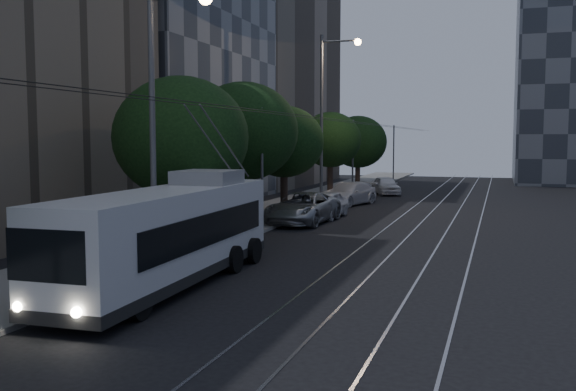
{
  "coord_description": "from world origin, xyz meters",
  "views": [
    {
      "loc": [
        5.71,
        -19.08,
        4.47
      ],
      "look_at": [
        -1.86,
        3.66,
        2.37
      ],
      "focal_mm": 40.0,
      "sensor_mm": 36.0,
      "label": 1
    }
  ],
  "objects_px": {
    "trolleybus": "(171,234)",
    "car_white_c": "(349,193)",
    "pickup_silver": "(303,208)",
    "streetlamp_far": "(328,106)",
    "streetlamp_near": "(163,102)",
    "car_white_d": "(386,185)",
    "car_white_a": "(325,204)",
    "car_white_b": "(349,194)"
  },
  "relations": [
    {
      "from": "car_white_d",
      "to": "streetlamp_near",
      "type": "bearing_deg",
      "value": -115.44
    },
    {
      "from": "trolleybus",
      "to": "car_white_d",
      "type": "relative_size",
      "value": 2.64
    },
    {
      "from": "car_white_b",
      "to": "car_white_d",
      "type": "relative_size",
      "value": 1.19
    },
    {
      "from": "car_white_a",
      "to": "car_white_c",
      "type": "height_order",
      "value": "car_white_a"
    },
    {
      "from": "pickup_silver",
      "to": "car_white_c",
      "type": "xyz_separation_m",
      "value": [
        0.0,
        11.0,
        -0.07
      ]
    },
    {
      "from": "car_white_d",
      "to": "car_white_b",
      "type": "bearing_deg",
      "value": -118.58
    },
    {
      "from": "car_white_c",
      "to": "car_white_d",
      "type": "bearing_deg",
      "value": 100.98
    },
    {
      "from": "car_white_d",
      "to": "trolleybus",
      "type": "bearing_deg",
      "value": -113.73
    },
    {
      "from": "streetlamp_far",
      "to": "car_white_a",
      "type": "bearing_deg",
      "value": -76.59
    },
    {
      "from": "car_white_c",
      "to": "streetlamp_near",
      "type": "distance_m",
      "value": 25.4
    },
    {
      "from": "trolleybus",
      "to": "car_white_c",
      "type": "height_order",
      "value": "trolleybus"
    },
    {
      "from": "car_white_d",
      "to": "car_white_a",
      "type": "bearing_deg",
      "value": -114.72
    },
    {
      "from": "car_white_c",
      "to": "streetlamp_far",
      "type": "bearing_deg",
      "value": -81.59
    },
    {
      "from": "streetlamp_near",
      "to": "car_white_b",
      "type": "bearing_deg",
      "value": 88.38
    },
    {
      "from": "trolleybus",
      "to": "car_white_c",
      "type": "relative_size",
      "value": 2.53
    },
    {
      "from": "car_white_a",
      "to": "streetlamp_far",
      "type": "distance_m",
      "value": 7.71
    },
    {
      "from": "trolleybus",
      "to": "streetlamp_near",
      "type": "xyz_separation_m",
      "value": [
        -0.97,
        1.37,
        4.1
      ]
    },
    {
      "from": "trolleybus",
      "to": "car_white_b",
      "type": "xyz_separation_m",
      "value": [
        -0.29,
        25.46,
        -0.82
      ]
    },
    {
      "from": "car_white_c",
      "to": "car_white_a",
      "type": "bearing_deg",
      "value": -67.61
    },
    {
      "from": "pickup_silver",
      "to": "car_white_d",
      "type": "distance_m",
      "value": 19.35
    },
    {
      "from": "car_white_a",
      "to": "car_white_b",
      "type": "relative_size",
      "value": 0.87
    },
    {
      "from": "streetlamp_near",
      "to": "streetlamp_far",
      "type": "height_order",
      "value": "streetlamp_far"
    },
    {
      "from": "car_white_d",
      "to": "streetlamp_near",
      "type": "height_order",
      "value": "streetlamp_near"
    },
    {
      "from": "car_white_b",
      "to": "streetlamp_far",
      "type": "xyz_separation_m",
      "value": [
        -0.82,
        -2.65,
        5.88
      ]
    },
    {
      "from": "car_white_b",
      "to": "car_white_c",
      "type": "height_order",
      "value": "car_white_b"
    },
    {
      "from": "streetlamp_far",
      "to": "trolleybus",
      "type": "bearing_deg",
      "value": -87.22
    },
    {
      "from": "streetlamp_near",
      "to": "car_white_d",
      "type": "bearing_deg",
      "value": 87.19
    },
    {
      "from": "trolleybus",
      "to": "car_white_d",
      "type": "distance_m",
      "value": 34.61
    },
    {
      "from": "pickup_silver",
      "to": "trolleybus",
      "type": "bearing_deg",
      "value": -85.19
    },
    {
      "from": "car_white_a",
      "to": "trolleybus",
      "type": "bearing_deg",
      "value": -87.53
    },
    {
      "from": "car_white_a",
      "to": "car_white_d",
      "type": "bearing_deg",
      "value": 90.55
    },
    {
      "from": "streetlamp_near",
      "to": "streetlamp_far",
      "type": "xyz_separation_m",
      "value": [
        -0.14,
        21.44,
        0.96
      ]
    },
    {
      "from": "streetlamp_far",
      "to": "streetlamp_near",
      "type": "bearing_deg",
      "value": -89.63
    },
    {
      "from": "car_white_a",
      "to": "streetlamp_near",
      "type": "relative_size",
      "value": 0.48
    },
    {
      "from": "pickup_silver",
      "to": "streetlamp_far",
      "type": "relative_size",
      "value": 0.53
    },
    {
      "from": "streetlamp_far",
      "to": "car_white_d",
      "type": "bearing_deg",
      "value": 81.45
    },
    {
      "from": "trolleybus",
      "to": "streetlamp_far",
      "type": "xyz_separation_m",
      "value": [
        -1.11,
        22.81,
        5.06
      ]
    },
    {
      "from": "trolleybus",
      "to": "pickup_silver",
      "type": "relative_size",
      "value": 1.94
    },
    {
      "from": "streetlamp_near",
      "to": "streetlamp_far",
      "type": "bearing_deg",
      "value": 90.37
    },
    {
      "from": "car_white_c",
      "to": "trolleybus",
      "type": "bearing_deg",
      "value": -70.2
    },
    {
      "from": "pickup_silver",
      "to": "car_white_a",
      "type": "xyz_separation_m",
      "value": [
        0.53,
        2.66,
        -0.05
      ]
    },
    {
      "from": "car_white_b",
      "to": "trolleybus",
      "type": "bearing_deg",
      "value": -72.95
    }
  ]
}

